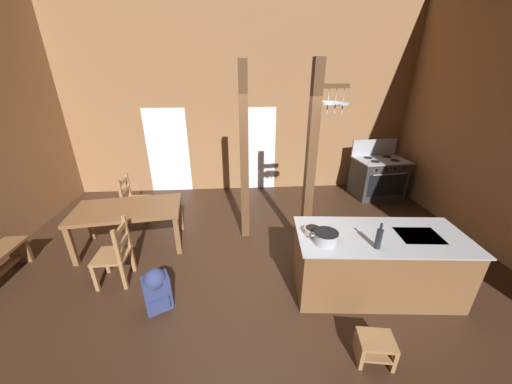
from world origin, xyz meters
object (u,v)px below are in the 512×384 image
at_px(stove_range, 378,177).
at_px(stockpot_on_counter, 326,237).
at_px(mixing_bowl_on_counter, 313,231).
at_px(step_stool, 375,347).
at_px(backpack, 156,289).
at_px(ladderback_chair_by_post, 134,199).
at_px(bottle_tall_on_counter, 379,238).
at_px(kitchen_island, 376,263).
at_px(dining_table, 128,212).
at_px(ladderback_chair_near_window, 115,254).

bearing_deg(stove_range, stockpot_on_counter, -126.04).
bearing_deg(stove_range, mixing_bowl_on_counter, -129.17).
relative_size(step_stool, backpack, 0.67).
relative_size(stove_range, ladderback_chair_by_post, 1.39).
xyz_separation_m(backpack, bottle_tall_on_counter, (2.68, -0.13, 0.70)).
bearing_deg(kitchen_island, bottle_tall_on_counter, -127.02).
bearing_deg(stockpot_on_counter, dining_table, 153.63).
height_order(dining_table, backpack, dining_table).
height_order(backpack, bottle_tall_on_counter, bottle_tall_on_counter).
height_order(step_stool, dining_table, dining_table).
distance_m(ladderback_chair_near_window, mixing_bowl_on_counter, 2.76).
relative_size(kitchen_island, ladderback_chair_near_window, 2.35).
relative_size(kitchen_island, ladderback_chair_by_post, 2.35).
bearing_deg(stockpot_on_counter, step_stool, -69.86).
bearing_deg(step_stool, kitchen_island, 65.70).
distance_m(kitchen_island, stockpot_on_counter, 0.94).
bearing_deg(stove_range, kitchen_island, -116.68).
bearing_deg(stockpot_on_counter, ladderback_chair_near_window, 168.94).
xyz_separation_m(stove_range, mixing_bowl_on_counter, (-2.43, -2.99, 0.44)).
distance_m(step_stool, ladderback_chair_by_post, 4.79).
distance_m(dining_table, ladderback_chair_by_post, 1.01).
height_order(kitchen_island, mixing_bowl_on_counter, mixing_bowl_on_counter).
bearing_deg(step_stool, stove_range, 63.89).
distance_m(dining_table, ladderback_chair_near_window, 0.92).
bearing_deg(backpack, ladderback_chair_by_post, 113.59).
relative_size(mixing_bowl_on_counter, bottle_tall_on_counter, 0.69).
height_order(dining_table, bottle_tall_on_counter, bottle_tall_on_counter).
distance_m(stove_range, ladderback_chair_by_post, 5.55).
distance_m(stove_range, backpack, 5.49).
bearing_deg(bottle_tall_on_counter, ladderback_chair_by_post, 145.77).
relative_size(stove_range, mixing_bowl_on_counter, 5.75).
bearing_deg(dining_table, step_stool, -35.81).
relative_size(step_stool, ladderback_chair_by_post, 0.42).
xyz_separation_m(mixing_bowl_on_counter, bottle_tall_on_counter, (0.68, -0.37, 0.09)).
bearing_deg(step_stool, bottle_tall_on_counter, 71.06).
relative_size(stove_range, step_stool, 3.30).
xyz_separation_m(step_stool, ladderback_chair_near_window, (-3.12, 1.43, 0.27)).
distance_m(step_stool, mixing_bowl_on_counter, 1.40).
height_order(step_stool, ladderback_chair_near_window, ladderback_chair_near_window).
bearing_deg(dining_table, backpack, -61.44).
bearing_deg(stove_range, ladderback_chair_near_window, -152.60).
height_order(ladderback_chair_by_post, stockpot_on_counter, stockpot_on_counter).
relative_size(step_stool, dining_table, 0.22).
distance_m(kitchen_island, stove_range, 3.46).
bearing_deg(stockpot_on_counter, bottle_tall_on_counter, -14.45).
xyz_separation_m(kitchen_island, backpack, (-2.88, -0.14, -0.13)).
xyz_separation_m(kitchen_island, stove_range, (1.55, 3.09, 0.04)).
xyz_separation_m(stove_range, dining_table, (-5.23, -1.77, 0.17)).
height_order(kitchen_island, ladderback_chair_by_post, ladderback_chair_by_post).
relative_size(step_stool, ladderback_chair_near_window, 0.42).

